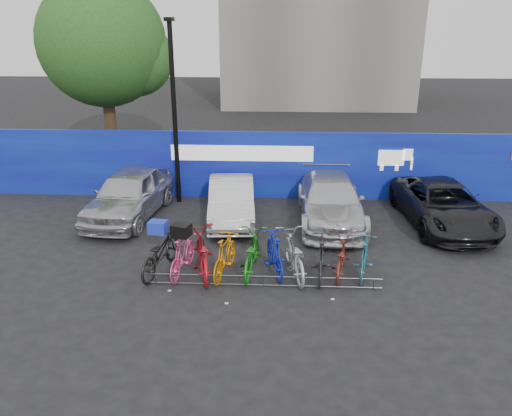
# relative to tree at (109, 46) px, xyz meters

# --- Properties ---
(ground) EXTENTS (100.00, 100.00, 0.00)m
(ground) POSITION_rel_tree_xyz_m (6.77, -10.06, -5.07)
(ground) COLOR black
(ground) RESTS_ON ground
(hoarding) EXTENTS (22.00, 0.18, 2.40)m
(hoarding) POSITION_rel_tree_xyz_m (6.78, -4.06, -3.86)
(hoarding) COLOR #110A8C
(hoarding) RESTS_ON ground
(tree) EXTENTS (5.40, 5.20, 7.80)m
(tree) POSITION_rel_tree_xyz_m (0.00, 0.00, 0.00)
(tree) COLOR #382314
(tree) RESTS_ON ground
(lamppost) EXTENTS (0.25, 0.50, 6.11)m
(lamppost) POSITION_rel_tree_xyz_m (3.57, -4.66, -1.80)
(lamppost) COLOR black
(lamppost) RESTS_ON ground
(bike_rack) EXTENTS (5.60, 0.03, 0.30)m
(bike_rack) POSITION_rel_tree_xyz_m (6.77, -10.66, -4.91)
(bike_rack) COLOR #595B60
(bike_rack) RESTS_ON ground
(car_0) EXTENTS (2.33, 4.73, 1.55)m
(car_0) POSITION_rel_tree_xyz_m (2.29, -6.21, -4.29)
(car_0) COLOR #B0B0B5
(car_0) RESTS_ON ground
(car_1) EXTENTS (1.74, 4.08, 1.31)m
(car_1) POSITION_rel_tree_xyz_m (5.60, -6.30, -4.42)
(car_1) COLOR silver
(car_1) RESTS_ON ground
(car_2) EXTENTS (1.96, 4.82, 1.40)m
(car_2) POSITION_rel_tree_xyz_m (8.73, -6.28, -4.37)
(car_2) COLOR silver
(car_2) RESTS_ON ground
(car_3) EXTENTS (2.54, 4.92, 1.33)m
(car_3) POSITION_rel_tree_xyz_m (12.18, -6.43, -4.41)
(car_3) COLOR black
(car_3) RESTS_ON ground
(bike_0) EXTENTS (1.13, 2.12, 1.06)m
(bike_0) POSITION_rel_tree_xyz_m (4.15, -9.99, -4.54)
(bike_0) COLOR black
(bike_0) RESTS_ON ground
(bike_1) EXTENTS (0.77, 1.77, 1.03)m
(bike_1) POSITION_rel_tree_xyz_m (4.75, -10.08, -4.56)
(bike_1) COLOR #E0457C
(bike_1) RESTS_ON ground
(bike_2) EXTENTS (1.22, 2.22, 1.11)m
(bike_2) POSITION_rel_tree_xyz_m (5.22, -10.05, -4.52)
(bike_2) COLOR #AB121C
(bike_2) RESTS_ON ground
(bike_3) EXTENTS (0.84, 1.82, 1.06)m
(bike_3) POSITION_rel_tree_xyz_m (5.80, -10.10, -4.54)
(bike_3) COLOR orange
(bike_3) RESTS_ON ground
(bike_4) EXTENTS (0.87, 2.03, 1.04)m
(bike_4) POSITION_rel_tree_xyz_m (6.44, -9.92, -4.55)
(bike_4) COLOR #147013
(bike_4) RESTS_ON ground
(bike_5) EXTENTS (0.88, 1.85, 1.07)m
(bike_5) POSITION_rel_tree_xyz_m (7.03, -9.92, -4.53)
(bike_5) COLOR #0E1FAD
(bike_5) RESTS_ON ground
(bike_6) EXTENTS (1.10, 2.15, 1.08)m
(bike_6) POSITION_rel_tree_xyz_m (7.50, -9.98, -4.53)
(bike_6) COLOR #9B9FA3
(bike_6) RESTS_ON ground
(bike_7) EXTENTS (0.67, 1.84, 1.08)m
(bike_7) POSITION_rel_tree_xyz_m (8.16, -10.09, -4.53)
(bike_7) COLOR #232425
(bike_7) RESTS_ON ground
(bike_8) EXTENTS (0.93, 1.81, 0.91)m
(bike_8) POSITION_rel_tree_xyz_m (8.67, -9.91, -4.61)
(bike_8) COLOR maroon
(bike_8) RESTS_ON ground
(bike_9) EXTENTS (0.84, 1.71, 0.99)m
(bike_9) POSITION_rel_tree_xyz_m (9.25, -9.94, -4.57)
(bike_9) COLOR #216273
(bike_9) RESTS_ON ground
(cargo_crate) EXTENTS (0.48, 0.39, 0.31)m
(cargo_crate) POSITION_rel_tree_xyz_m (4.15, -9.99, -3.86)
(cargo_crate) COLOR #1C2EBC
(cargo_crate) RESTS_ON bike_0
(cargo_topcase) EXTENTS (0.51, 0.48, 0.31)m
(cargo_topcase) POSITION_rel_tree_xyz_m (4.75, -10.08, -3.89)
(cargo_topcase) COLOR black
(cargo_topcase) RESTS_ON bike_1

